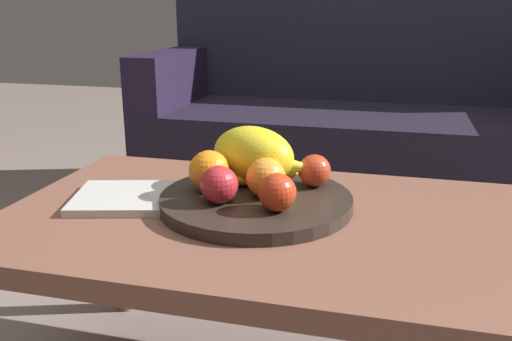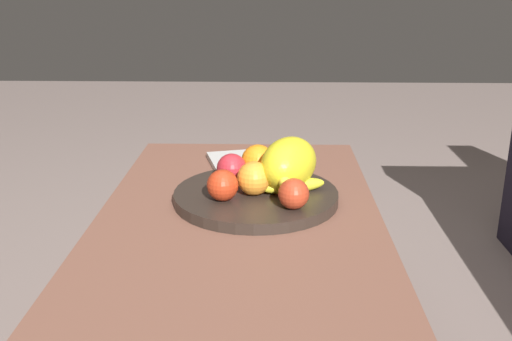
{
  "view_description": "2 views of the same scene",
  "coord_description": "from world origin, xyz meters",
  "px_view_note": "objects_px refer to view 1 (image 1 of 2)",
  "views": [
    {
      "loc": [
        0.19,
        -0.94,
        0.81
      ],
      "look_at": [
        -0.06,
        0.03,
        0.5
      ],
      "focal_mm": 38.29,
      "sensor_mm": 36.0,
      "label": 1
    },
    {
      "loc": [
        1.22,
        0.07,
        0.93
      ],
      "look_at": [
        -0.06,
        0.03,
        0.5
      ],
      "focal_mm": 41.72,
      "sensor_mm": 36.0,
      "label": 2
    }
  ],
  "objects_px": {
    "coffee_table": "(281,239)",
    "magazine": "(138,198)",
    "banana_bunch": "(268,172)",
    "fruit_bowl": "(256,201)",
    "apple_left": "(276,192)",
    "apple_front": "(219,185)",
    "orange_left": "(209,171)",
    "melon_large_front": "(253,155)",
    "couch": "(358,131)",
    "orange_front": "(266,178)",
    "apple_right": "(315,171)"
  },
  "relations": [
    {
      "from": "apple_left",
      "to": "banana_bunch",
      "type": "relative_size",
      "value": 0.44
    },
    {
      "from": "apple_front",
      "to": "fruit_bowl",
      "type": "bearing_deg",
      "value": 46.68
    },
    {
      "from": "couch",
      "to": "orange_left",
      "type": "bearing_deg",
      "value": -99.16
    },
    {
      "from": "orange_left",
      "to": "melon_large_front",
      "type": "bearing_deg",
      "value": 45.66
    },
    {
      "from": "fruit_bowl",
      "to": "apple_right",
      "type": "distance_m",
      "value": 0.14
    },
    {
      "from": "coffee_table",
      "to": "magazine",
      "type": "height_order",
      "value": "magazine"
    },
    {
      "from": "melon_large_front",
      "to": "orange_left",
      "type": "xyz_separation_m",
      "value": [
        -0.07,
        -0.07,
        -0.02
      ]
    },
    {
      "from": "orange_front",
      "to": "magazine",
      "type": "relative_size",
      "value": 0.31
    },
    {
      "from": "orange_left",
      "to": "apple_front",
      "type": "xyz_separation_m",
      "value": [
        0.04,
        -0.06,
        -0.01
      ]
    },
    {
      "from": "orange_front",
      "to": "apple_front",
      "type": "height_order",
      "value": "orange_front"
    },
    {
      "from": "melon_large_front",
      "to": "apple_front",
      "type": "relative_size",
      "value": 2.6
    },
    {
      "from": "couch",
      "to": "melon_large_front",
      "type": "xyz_separation_m",
      "value": [
        -0.13,
        -1.19,
        0.21
      ]
    },
    {
      "from": "couch",
      "to": "fruit_bowl",
      "type": "xyz_separation_m",
      "value": [
        -0.11,
        -1.27,
        0.13
      ]
    },
    {
      "from": "fruit_bowl",
      "to": "orange_front",
      "type": "distance_m",
      "value": 0.06
    },
    {
      "from": "coffee_table",
      "to": "fruit_bowl",
      "type": "height_order",
      "value": "fruit_bowl"
    },
    {
      "from": "melon_large_front",
      "to": "orange_front",
      "type": "xyz_separation_m",
      "value": [
        0.05,
        -0.08,
        -0.02
      ]
    },
    {
      "from": "orange_front",
      "to": "magazine",
      "type": "distance_m",
      "value": 0.27
    },
    {
      "from": "couch",
      "to": "apple_front",
      "type": "distance_m",
      "value": 1.35
    },
    {
      "from": "apple_front",
      "to": "magazine",
      "type": "height_order",
      "value": "apple_front"
    },
    {
      "from": "orange_front",
      "to": "banana_bunch",
      "type": "relative_size",
      "value": 0.48
    },
    {
      "from": "fruit_bowl",
      "to": "apple_front",
      "type": "relative_size",
      "value": 5.27
    },
    {
      "from": "apple_left",
      "to": "magazine",
      "type": "height_order",
      "value": "apple_left"
    },
    {
      "from": "coffee_table",
      "to": "fruit_bowl",
      "type": "relative_size",
      "value": 2.83
    },
    {
      "from": "coffee_table",
      "to": "orange_front",
      "type": "bearing_deg",
      "value": 139.99
    },
    {
      "from": "banana_bunch",
      "to": "coffee_table",
      "type": "bearing_deg",
      "value": -65.11
    },
    {
      "from": "orange_left",
      "to": "magazine",
      "type": "bearing_deg",
      "value": -167.34
    },
    {
      "from": "magazine",
      "to": "orange_front",
      "type": "bearing_deg",
      "value": -9.31
    },
    {
      "from": "melon_large_front",
      "to": "magazine",
      "type": "relative_size",
      "value": 0.74
    },
    {
      "from": "apple_front",
      "to": "orange_front",
      "type": "bearing_deg",
      "value": 35.86
    },
    {
      "from": "apple_left",
      "to": "magazine",
      "type": "relative_size",
      "value": 0.28
    },
    {
      "from": "orange_front",
      "to": "magazine",
      "type": "xyz_separation_m",
      "value": [
        -0.26,
        -0.03,
        -0.06
      ]
    },
    {
      "from": "fruit_bowl",
      "to": "orange_left",
      "type": "relative_size",
      "value": 4.58
    },
    {
      "from": "couch",
      "to": "banana_bunch",
      "type": "distance_m",
      "value": 1.21
    },
    {
      "from": "apple_front",
      "to": "apple_left",
      "type": "height_order",
      "value": "apple_front"
    },
    {
      "from": "fruit_bowl",
      "to": "apple_right",
      "type": "height_order",
      "value": "apple_right"
    },
    {
      "from": "apple_left",
      "to": "magazine",
      "type": "distance_m",
      "value": 0.3
    },
    {
      "from": "coffee_table",
      "to": "orange_front",
      "type": "relative_size",
      "value": 13.85
    },
    {
      "from": "fruit_bowl",
      "to": "apple_left",
      "type": "relative_size",
      "value": 5.41
    },
    {
      "from": "couch",
      "to": "magazine",
      "type": "xyz_separation_m",
      "value": [
        -0.35,
        -1.3,
        0.13
      ]
    },
    {
      "from": "apple_front",
      "to": "banana_bunch",
      "type": "bearing_deg",
      "value": 64.05
    },
    {
      "from": "couch",
      "to": "banana_bunch",
      "type": "xyz_separation_m",
      "value": [
        -0.1,
        -1.2,
        0.17
      ]
    },
    {
      "from": "coffee_table",
      "to": "banana_bunch",
      "type": "distance_m",
      "value": 0.15
    },
    {
      "from": "banana_bunch",
      "to": "melon_large_front",
      "type": "bearing_deg",
      "value": 175.63
    },
    {
      "from": "coffee_table",
      "to": "melon_large_front",
      "type": "height_order",
      "value": "melon_large_front"
    },
    {
      "from": "fruit_bowl",
      "to": "banana_bunch",
      "type": "relative_size",
      "value": 2.36
    },
    {
      "from": "fruit_bowl",
      "to": "coffee_table",
      "type": "bearing_deg",
      "value": -31.25
    },
    {
      "from": "apple_left",
      "to": "banana_bunch",
      "type": "bearing_deg",
      "value": 108.16
    },
    {
      "from": "melon_large_front",
      "to": "orange_left",
      "type": "relative_size",
      "value": 2.26
    },
    {
      "from": "couch",
      "to": "apple_left",
      "type": "relative_size",
      "value": 24.39
    },
    {
      "from": "orange_left",
      "to": "apple_left",
      "type": "height_order",
      "value": "orange_left"
    }
  ]
}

